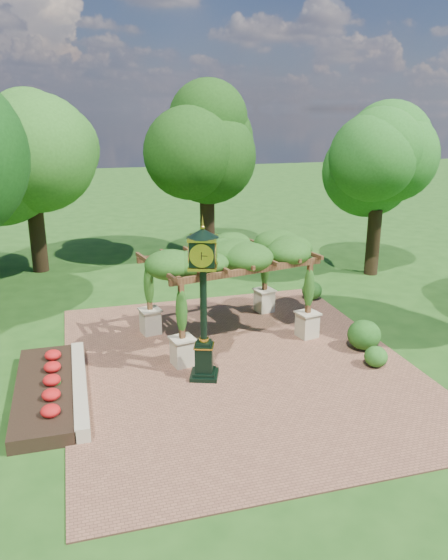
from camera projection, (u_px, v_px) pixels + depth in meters
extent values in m
plane|color=#1E4714|center=(248.00, 379.00, 15.47)|extent=(120.00, 120.00, 0.00)
cube|color=brown|center=(238.00, 364.00, 16.38)|extent=(10.00, 12.00, 0.04)
cube|color=#C6B793|center=(80.00, 386.00, 14.68)|extent=(0.35, 5.00, 0.40)
cube|color=red|center=(45.00, 391.00, 14.45)|extent=(1.50, 5.00, 0.36)
cube|color=black|center=(204.00, 375.00, 15.51)|extent=(0.98, 0.98, 0.12)
cube|color=black|center=(204.00, 358.00, 15.36)|extent=(0.61, 0.61, 0.87)
cube|color=gold|center=(204.00, 346.00, 15.24)|extent=(0.69, 0.69, 0.04)
cylinder|color=black|center=(203.00, 304.00, 14.87)|extent=(0.25, 0.25, 2.21)
cube|color=black|center=(203.00, 252.00, 14.43)|extent=(0.86, 0.86, 0.67)
cylinder|color=white|center=(201.00, 256.00, 14.10)|extent=(0.55, 0.22, 0.58)
cone|color=black|center=(203.00, 233.00, 14.28)|extent=(1.10, 1.10, 0.24)
sphere|color=gold|center=(203.00, 228.00, 14.23)|extent=(0.13, 0.13, 0.13)
cube|color=beige|center=(183.00, 352.00, 16.16)|extent=(0.70, 0.70, 0.81)
cube|color=brown|center=(182.00, 311.00, 15.77)|extent=(0.17, 0.17, 1.67)
cube|color=beige|center=(307.00, 325.00, 18.17)|extent=(0.70, 0.70, 0.81)
cube|color=brown|center=(309.00, 288.00, 17.78)|extent=(0.17, 0.17, 1.67)
cube|color=beige|center=(150.00, 322.00, 18.46)|extent=(0.70, 0.70, 0.81)
cube|color=brown|center=(149.00, 285.00, 18.07)|extent=(0.17, 0.17, 1.67)
cube|color=beige|center=(264.00, 301.00, 20.46)|extent=(0.70, 0.70, 0.81)
cube|color=brown|center=(265.00, 268.00, 20.08)|extent=(0.17, 0.17, 1.67)
cube|color=brown|center=(250.00, 271.00, 16.51)|extent=(5.16, 1.21, 0.20)
cube|color=brown|center=(210.00, 251.00, 18.80)|extent=(5.16, 1.21, 0.20)
ellipsoid|color=#234E16|center=(228.00, 253.00, 17.58)|extent=(5.81, 4.28, 0.91)
cube|color=#999890|center=(191.00, 277.00, 24.65)|extent=(0.75, 0.75, 0.11)
cylinder|color=#999890|center=(191.00, 267.00, 24.51)|extent=(0.38, 0.38, 0.96)
cylinder|color=#999890|center=(191.00, 256.00, 24.36)|extent=(0.71, 0.71, 0.05)
ellipsoid|color=#245B1A|center=(376.00, 357.00, 16.08)|extent=(0.70, 0.70, 0.62)
ellipsoid|color=#1F5016|center=(364.00, 335.00, 17.22)|extent=(1.31, 1.31, 0.94)
ellipsoid|color=#275D1B|center=(312.00, 291.00, 21.77)|extent=(1.00, 1.00, 0.72)
cylinder|color=black|center=(38.00, 235.00, 25.35)|extent=(0.73, 0.73, 3.42)
ellipsoid|color=#285D1A|center=(27.00, 138.00, 24.03)|extent=(4.75, 4.75, 5.40)
cylinder|color=black|center=(207.00, 226.00, 28.15)|extent=(0.75, 0.75, 3.15)
ellipsoid|color=#183D0F|center=(207.00, 145.00, 26.94)|extent=(4.37, 4.37, 4.97)
cylinder|color=#2F2012|center=(373.00, 242.00, 24.93)|extent=(0.62, 0.62, 3.01)
ellipsoid|color=#205A19|center=(380.00, 155.00, 23.77)|extent=(4.11, 4.11, 4.76)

